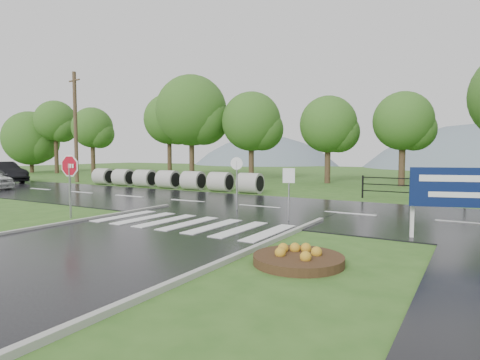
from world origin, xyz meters
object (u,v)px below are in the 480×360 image
Objects in this scene: stop_sign at (70,171)px; car_dark at (3,183)px; culvert_pipes at (168,179)px; estate_billboard at (456,191)px.

car_dark is at bearing 157.34° from stop_sign.
car_dark is at bearing -167.60° from culvert_pipes.
stop_sign is at bearing -106.89° from car_dark.
stop_sign is 20.84m from car_dark.
stop_sign is 12.64m from estate_billboard.
culvert_pipes is 19.27m from estate_billboard.
estate_billboard reaches higher than car_dark.
car_dark is (-31.51, 5.29, -1.39)m from estate_billboard.
culvert_pipes reaches higher than car_dark.
estate_billboard is at bearing -93.77° from car_dark.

